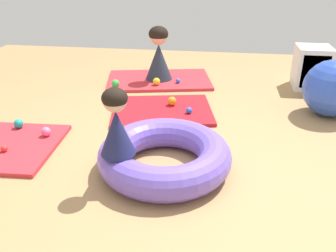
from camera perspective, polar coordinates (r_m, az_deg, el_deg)
The scene contains 16 objects.
ground_plane at distance 3.16m, azimuth 2.30°, elevation -5.83°, with size 8.00×8.00×0.00m, color tan.
gym_mat_near_left at distance 4.14m, azimuth -0.96°, elevation 2.52°, with size 1.13×0.87×0.04m, color #B21923.
gym_mat_front at distance 5.18m, azimuth -1.45°, elevation 7.36°, with size 1.45×0.91×0.04m, color red.
inflatable_cushion at distance 2.99m, azimuth -0.54°, elevation -4.71°, with size 1.12×1.12×0.27m, color #7056D1.
child_in_navy at distance 2.67m, azimuth -8.26°, elevation 0.51°, with size 0.30×0.30×0.53m.
adult_seated at distance 5.07m, azimuth -1.50°, elevation 11.45°, with size 0.44×0.44×0.74m.
play_ball_blue at distance 4.00m, azimuth 3.38°, elevation 2.51°, with size 0.07×0.07×0.07m, color blue.
play_ball_pink at distance 3.69m, azimuth -18.92°, elevation -0.85°, with size 0.09×0.09×0.09m, color pink.
play_ball_orange at distance 4.21m, azimuth 0.63°, elevation 4.01°, with size 0.10×0.10×0.10m, color orange.
play_ball_green at distance 4.84m, azimuth -8.40°, elevation 6.71°, with size 0.11×0.11×0.11m, color green.
play_ball_yellow at distance 4.90m, azimuth -1.86°, elevation 7.13°, with size 0.10×0.10×0.10m, color yellow.
play_ball_teal at distance 3.96m, azimuth -22.78°, elevation 0.35°, with size 0.09×0.09×0.09m, color teal.
play_ball_red at distance 3.55m, azimuth -24.72°, elevation -3.27°, with size 0.06×0.06×0.06m, color red.
play_ball_blue_second at distance 4.98m, azimuth 1.60°, elevation 7.23°, with size 0.06×0.06×0.06m, color blue.
exercise_ball_large at distance 4.36m, azimuth 24.76°, elevation 5.49°, with size 0.63×0.63×0.63m, color blue.
storage_cube at distance 5.21m, azimuth 22.02°, elevation 8.59°, with size 0.44×0.44×0.56m.
Camera 1 is at (0.26, -2.68, 1.65)m, focal length 38.13 mm.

